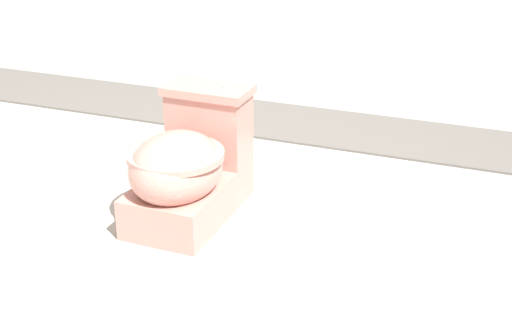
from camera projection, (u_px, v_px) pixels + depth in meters
ground_plane at (190, 218)px, 2.99m from camera, size 14.00×14.00×0.00m
gravel_strip at (370, 133)px, 3.85m from camera, size 0.56×8.00×0.01m
toilet at (187, 167)px, 2.92m from camera, size 0.64×0.40×0.52m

